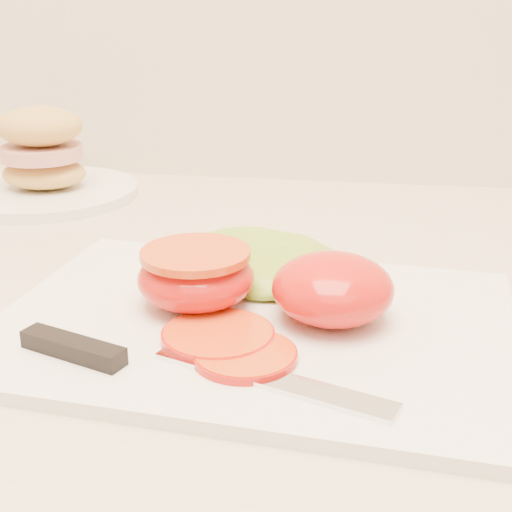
# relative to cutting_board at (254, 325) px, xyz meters

# --- Properties ---
(cutting_board) EXTENTS (0.39, 0.30, 0.01)m
(cutting_board) POSITION_rel_cutting_board_xyz_m (0.00, 0.00, 0.00)
(cutting_board) COLOR white
(cutting_board) RESTS_ON counter
(tomato_half_dome) EXTENTS (0.09, 0.09, 0.05)m
(tomato_half_dome) POSITION_rel_cutting_board_xyz_m (0.06, 0.01, 0.03)
(tomato_half_dome) COLOR red
(tomato_half_dome) RESTS_ON cutting_board
(tomato_half_cut) EXTENTS (0.09, 0.09, 0.04)m
(tomato_half_cut) POSITION_rel_cutting_board_xyz_m (-0.05, 0.02, 0.03)
(tomato_half_cut) COLOR red
(tomato_half_cut) RESTS_ON cutting_board
(tomato_slice_0) EXTENTS (0.07, 0.07, 0.01)m
(tomato_slice_0) POSITION_rel_cutting_board_xyz_m (-0.02, -0.04, 0.01)
(tomato_slice_0) COLOR #D45425
(tomato_slice_0) RESTS_ON cutting_board
(tomato_slice_1) EXTENTS (0.07, 0.07, 0.01)m
(tomato_slice_1) POSITION_rel_cutting_board_xyz_m (0.00, -0.06, 0.01)
(tomato_slice_1) COLOR #D45425
(tomato_slice_1) RESTS_ON cutting_board
(lettuce_leaf_0) EXTENTS (0.17, 0.14, 0.03)m
(lettuce_leaf_0) POSITION_rel_cutting_board_xyz_m (-0.01, 0.08, 0.02)
(lettuce_leaf_0) COLOR #9AC534
(lettuce_leaf_0) RESTS_ON cutting_board
(knife) EXTENTS (0.25, 0.07, 0.01)m
(knife) POSITION_rel_cutting_board_xyz_m (-0.06, -0.08, 0.01)
(knife) COLOR silver
(knife) RESTS_ON cutting_board
(sandwich_plate) EXTENTS (0.22, 0.22, 0.11)m
(sandwich_plate) POSITION_rel_cutting_board_xyz_m (-0.30, 0.31, 0.03)
(sandwich_plate) COLOR white
(sandwich_plate) RESTS_ON counter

